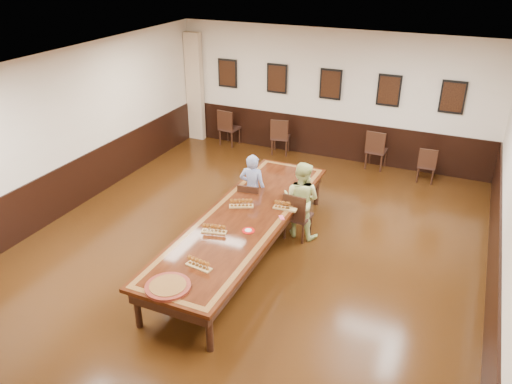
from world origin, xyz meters
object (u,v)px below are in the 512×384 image
at_px(chair_woman, 298,215).
at_px(conference_table, 244,224).
at_px(spare_chair_b, 281,136).
at_px(person_woman, 301,200).
at_px(person_man, 252,189).
at_px(spare_chair_d, 427,164).
at_px(spare_chair_a, 230,127).
at_px(carved_platter, 168,286).
at_px(spare_chair_c, 377,149).
at_px(chair_man, 251,203).

distance_m(chair_woman, conference_table, 1.15).
bearing_deg(spare_chair_b, person_woman, 105.53).
bearing_deg(person_man, spare_chair_d, -137.19).
bearing_deg(chair_woman, conference_table, 59.56).
relative_size(spare_chair_a, conference_table, 0.20).
xyz_separation_m(spare_chair_d, conference_table, (-2.53, -4.47, 0.19)).
xyz_separation_m(spare_chair_a, carved_platter, (2.57, -6.94, 0.27)).
relative_size(person_woman, carved_platter, 1.91).
relative_size(person_man, carved_platter, 1.82).
relative_size(spare_chair_d, person_man, 0.60).
distance_m(spare_chair_b, carved_platter, 6.99).
xyz_separation_m(spare_chair_b, spare_chair_c, (2.48, 0.07, 0.01)).
bearing_deg(chair_woman, person_man, -6.77).
relative_size(spare_chair_b, person_woman, 0.66).
relative_size(spare_chair_c, carved_platter, 1.27).
height_order(person_woman, conference_table, person_woman).
bearing_deg(chair_man, spare_chair_c, -120.25).
bearing_deg(person_woman, chair_man, 3.86).
distance_m(spare_chair_c, spare_chair_d, 1.26).
bearing_deg(person_man, spare_chair_b, -83.31).
xyz_separation_m(spare_chair_a, spare_chair_c, (3.98, 0.03, -0.01)).
height_order(spare_chair_a, spare_chair_b, spare_chair_a).
xyz_separation_m(spare_chair_b, person_woman, (1.84, -3.66, 0.25)).
bearing_deg(conference_table, chair_woman, 54.49).
xyz_separation_m(person_man, person_woman, (1.04, -0.12, 0.03)).
relative_size(spare_chair_a, spare_chair_c, 1.01).
bearing_deg(person_man, carved_platter, 88.22).
height_order(chair_woman, spare_chair_b, spare_chair_b).
xyz_separation_m(chair_woman, person_woman, (0.01, 0.10, 0.27)).
bearing_deg(spare_chair_d, chair_woman, 60.07).
bearing_deg(chair_man, chair_woman, 167.02).
bearing_deg(chair_man, person_woman, 172.64).
bearing_deg(conference_table, carved_platter, -92.76).
height_order(spare_chair_d, conference_table, spare_chair_d).
bearing_deg(spare_chair_a, spare_chair_d, -176.71).
height_order(chair_man, spare_chair_d, chair_man).
height_order(spare_chair_a, person_man, person_man).
bearing_deg(spare_chair_c, conference_table, 78.48).
bearing_deg(spare_chair_a, spare_chair_b, -175.39).
relative_size(spare_chair_d, carved_platter, 1.10).
distance_m(spare_chair_a, person_man, 4.28).
bearing_deg(spare_chair_b, spare_chair_d, 165.30).
xyz_separation_m(spare_chair_c, conference_table, (-1.31, -4.76, 0.12)).
bearing_deg(spare_chair_a, carved_platter, 116.58).
height_order(person_man, carved_platter, person_man).
bearing_deg(chair_man, spare_chair_b, -83.48).
distance_m(chair_man, spare_chair_d, 4.47).
bearing_deg(spare_chair_c, chair_man, 69.73).
height_order(spare_chair_a, spare_chair_d, spare_chair_a).
bearing_deg(spare_chair_c, chair_woman, 84.30).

